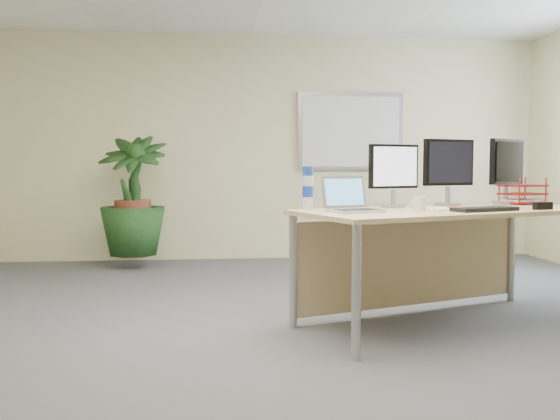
{
  "coord_description": "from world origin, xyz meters",
  "views": [
    {
      "loc": [
        -0.46,
        -3.57,
        1.12
      ],
      "look_at": [
        -0.05,
        0.35,
        0.85
      ],
      "focal_mm": 40.0,
      "sensor_mm": 36.0,
      "label": 1
    }
  ],
  "objects": [
    {
      "name": "floor",
      "position": [
        0.0,
        0.0,
        0.0
      ],
      "size": [
        8.0,
        8.0,
        0.0
      ],
      "primitive_type": "plane",
      "color": "#434348",
      "rests_on": "ground"
    },
    {
      "name": "back_wall",
      "position": [
        0.0,
        4.0,
        1.35
      ],
      "size": [
        7.0,
        0.04,
        2.7
      ],
      "primitive_type": "cube",
      "color": "beige",
      "rests_on": "floor"
    },
    {
      "name": "whiteboard",
      "position": [
        1.2,
        3.97,
        1.55
      ],
      "size": [
        1.3,
        0.04,
        0.95
      ],
      "color": "#B7B8BD",
      "rests_on": "back_wall"
    },
    {
      "name": "desk",
      "position": [
        1.13,
        0.75,
        0.65
      ],
      "size": [
        2.33,
        1.58,
        0.83
      ],
      "color": "tan",
      "rests_on": "floor"
    },
    {
      "name": "floor_plant",
      "position": [
        -1.36,
        3.4,
        0.75
      ],
      "size": [
        0.97,
        0.97,
        1.5
      ],
      "primitive_type": "imported",
      "rotation": [
        0.0,
        0.0,
        -0.17
      ],
      "color": "#143714",
      "rests_on": "floor"
    },
    {
      "name": "monitor_left",
      "position": [
        0.83,
        0.85,
        1.09
      ],
      "size": [
        0.4,
        0.19,
        0.46
      ],
      "color": "#A4A5A9",
      "rests_on": "desk"
    },
    {
      "name": "monitor_right",
      "position": [
        1.31,
        1.01,
        1.11
      ],
      "size": [
        0.44,
        0.21,
        0.5
      ],
      "color": "#A4A5A9",
      "rests_on": "desk"
    },
    {
      "name": "monitor_dark",
      "position": [
        1.86,
        1.19,
        1.12
      ],
      "size": [
        0.4,
        0.31,
        0.51
      ],
      "color": "#A4A5A9",
      "rests_on": "desk"
    },
    {
      "name": "laptop",
      "position": [
        0.43,
        0.47,
        0.88
      ],
      "size": [
        0.41,
        0.38,
        0.24
      ],
      "color": "silver",
      "rests_on": "desk"
    },
    {
      "name": "keyboard",
      "position": [
        1.34,
        0.43,
        0.84
      ],
      "size": [
        0.49,
        0.31,
        0.03
      ],
      "primitive_type": "cube",
      "rotation": [
        0.0,
        0.0,
        0.34
      ],
      "color": "black",
      "rests_on": "desk"
    },
    {
      "name": "coffee_mug",
      "position": [
        0.91,
        0.5,
        0.87
      ],
      "size": [
        0.12,
        0.09,
        0.1
      ],
      "color": "white",
      "rests_on": "desk"
    },
    {
      "name": "spiral_notebook",
      "position": [
        1.14,
        0.6,
        0.83
      ],
      "size": [
        0.31,
        0.26,
        0.01
      ],
      "primitive_type": "cube",
      "rotation": [
        0.0,
        0.0,
        0.24
      ],
      "color": "silver",
      "rests_on": "desk"
    },
    {
      "name": "orange_pen",
      "position": [
        1.18,
        0.6,
        0.84
      ],
      "size": [
        0.11,
        0.08,
        0.01
      ],
      "primitive_type": "cylinder",
      "rotation": [
        0.0,
        1.57,
        0.66
      ],
      "color": "orange",
      "rests_on": "spiral_notebook"
    },
    {
      "name": "yellow_highlighter",
      "position": [
        1.37,
        0.65,
        0.83
      ],
      "size": [
        0.11,
        0.04,
        0.01
      ],
      "primitive_type": "cylinder",
      "rotation": [
        0.0,
        1.57,
        0.23
      ],
      "color": "#FFF71A",
      "rests_on": "desk"
    },
    {
      "name": "water_bottle",
      "position": [
        0.17,
        0.65,
        0.97
      ],
      "size": [
        0.08,
        0.08,
        0.3
      ],
      "color": "silver",
      "rests_on": "desk"
    },
    {
      "name": "letter_tray",
      "position": [
        1.98,
        1.16,
        0.89
      ],
      "size": [
        0.38,
        0.33,
        0.15
      ],
      "color": "#A01713",
      "rests_on": "desk"
    },
    {
      "name": "stapler",
      "position": [
        1.8,
        0.53,
        0.85
      ],
      "size": [
        0.16,
        0.09,
        0.05
      ],
      "primitive_type": "cube",
      "rotation": [
        0.0,
        0.0,
        0.34
      ],
      "color": "black",
      "rests_on": "desk"
    }
  ]
}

